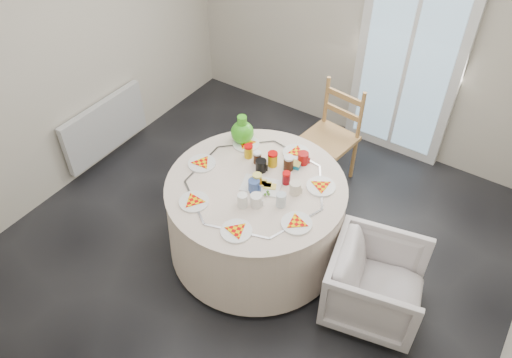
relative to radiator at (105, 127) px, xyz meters
The scene contains 14 objects.
floor 1.99m from the radiator, ahead, with size 4.00×4.00×0.00m, color black.
wall_back 2.80m from the radiator, 42.86° to the left, with size 4.00×0.02×2.60m, color #BCB5A3.
wall_left 0.94m from the radiator, 106.70° to the right, with size 0.02×4.00×2.60m, color #BCB5A3.
glass_door 3.00m from the radiator, 36.79° to the left, with size 1.00×0.08×2.10m, color silver.
radiator is the anchor object (origin of this frame).
table 1.93m from the radiator, ahead, with size 1.44×1.44×0.73m, color beige.
wooden_chair 2.21m from the radiator, 25.38° to the left, with size 0.44×0.42×0.99m, color #A07748, non-canonical shape.
armchair 3.00m from the radiator, ahead, with size 0.67×0.63×0.69m, color silver.
place_settings 1.97m from the radiator, ahead, with size 1.21×1.21×0.02m, color silver, non-canonical shape.
jar_cluster 1.93m from the radiator, ahead, with size 0.47×0.24×0.14m, color olive, non-canonical shape.
butter_tub 2.10m from the radiator, ahead, with size 0.11×0.08×0.04m, color #0C7698.
green_pitcher 1.62m from the radiator, ahead, with size 0.19×0.19×0.25m, color green, non-canonical shape.
cheese_platter 2.01m from the radiator, ahead, with size 0.30×0.19×0.04m, color white, non-canonical shape.
mugs_glasses 2.09m from the radiator, ahead, with size 0.66×0.66×0.12m, color #A3A3A3, non-canonical shape.
Camera 1 is at (1.51, -2.28, 3.36)m, focal length 35.00 mm.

